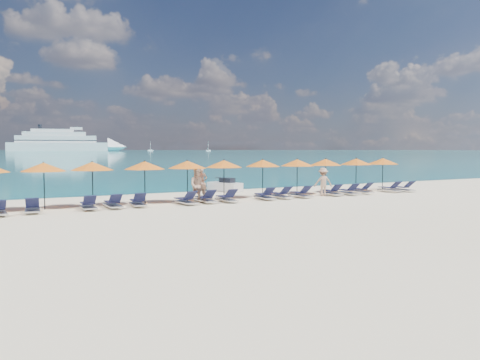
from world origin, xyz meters
name	(u,v)px	position (x,y,z in m)	size (l,w,h in m)	color
ground	(269,209)	(0.00, 0.00, 0.00)	(1400.00, 1400.00, 0.00)	beige
sea	(0,151)	(0.00, 660.00, 0.01)	(1600.00, 1300.00, 0.01)	#1FA9B2
cruise_ship	(69,143)	(72.77, 571.56, 9.74)	(135.94, 50.25, 37.45)	silver
sailboat_near	(150,150)	(156.21, 519.46, 1.19)	(6.31, 2.10, 11.57)	silver
sailboat_far	(208,150)	(222.59, 500.33, 1.09)	(5.77, 1.92, 10.59)	silver
jetski	(225,186)	(2.17, 9.18, 0.37)	(1.74, 2.69, 0.90)	silver
beachgoer_a	(202,183)	(-1.30, 5.16, 0.94)	(0.69, 0.45, 1.88)	tan
beachgoer_b	(198,186)	(-2.17, 3.67, 0.92)	(0.90, 0.52, 1.85)	tan
beachgoer_c	(323,182)	(6.05, 3.58, 0.86)	(1.11, 0.52, 1.72)	tan
umbrella_1	(44,167)	(-9.58, 4.65, 2.02)	(2.10, 2.10, 2.28)	black
umbrella_2	(92,166)	(-7.35, 4.76, 2.02)	(2.10, 2.10, 2.28)	black
umbrella_3	(145,165)	(-4.76, 4.54, 2.02)	(2.10, 2.10, 2.28)	black
umbrella_4	(187,165)	(-2.40, 4.54, 2.02)	(2.10, 2.10, 2.28)	black
umbrella_5	(224,164)	(-0.12, 4.71, 2.02)	(2.10, 2.10, 2.28)	black
umbrella_6	(263,163)	(2.52, 4.83, 2.02)	(2.10, 2.10, 2.28)	black
umbrella_7	(297,163)	(4.86, 4.62, 2.02)	(2.10, 2.10, 2.28)	black
umbrella_8	(326,162)	(7.14, 4.71, 2.02)	(2.10, 2.10, 2.28)	black
umbrella_9	(356,162)	(9.66, 4.67, 2.02)	(2.10, 2.10, 2.28)	black
umbrella_10	(383,161)	(11.97, 4.59, 2.02)	(2.10, 2.10, 2.28)	black
lounger_2	(33,208)	(-10.18, 3.63, 0.24)	(0.76, 1.75, 0.66)	silver
lounger_3	(88,205)	(-7.79, 3.55, 0.24)	(0.69, 1.72, 0.66)	silver
lounger_4	(113,204)	(-6.62, 3.60, 0.24)	(0.63, 1.70, 0.66)	silver
lounger_5	(138,202)	(-5.39, 3.66, 0.24)	(0.79, 1.75, 0.66)	silver
lounger_6	(186,200)	(-2.99, 3.33, 0.24)	(0.79, 1.76, 0.66)	silver
lounger_7	(206,199)	(-1.78, 3.53, 0.24)	(0.63, 1.70, 0.66)	silver
lounger_8	(227,198)	(-0.63, 3.35, 0.24)	(0.63, 1.70, 0.66)	silver
lounger_9	(265,196)	(1.79, 3.39, 0.24)	(0.77, 1.75, 0.66)	silver
lounger_10	(281,195)	(2.90, 3.47, 0.24)	(0.70, 1.73, 0.66)	silver
lounger_11	(300,194)	(4.21, 3.36, 0.24)	(0.64, 1.71, 0.66)	silver
lounger_12	(331,192)	(6.60, 3.45, 0.24)	(0.75, 1.74, 0.66)	silver
lounger_13	(348,191)	(7.81, 3.34, 0.24)	(0.68, 1.72, 0.66)	silver
lounger_14	(361,190)	(9.12, 3.56, 0.24)	(0.73, 1.74, 0.66)	silver
lounger_15	(390,189)	(11.54, 3.50, 0.24)	(0.62, 1.70, 0.66)	silver
lounger_16	(403,188)	(12.58, 3.31, 0.24)	(0.65, 1.71, 0.66)	silver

